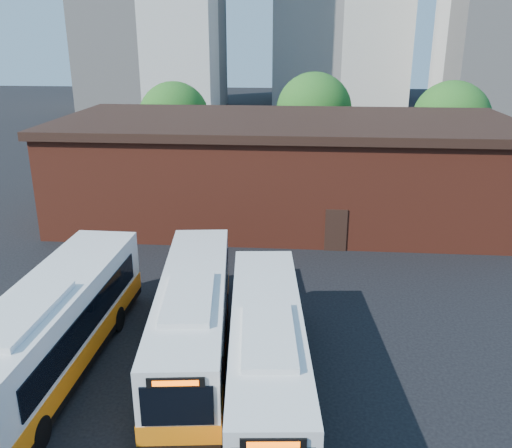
{
  "coord_description": "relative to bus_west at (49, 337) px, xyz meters",
  "views": [
    {
      "loc": [
        0.97,
        -14.23,
        11.4
      ],
      "look_at": [
        -0.84,
        7.2,
        3.83
      ],
      "focal_mm": 38.0,
      "sensor_mm": 36.0,
      "label": 1
    }
  ],
  "objects": [
    {
      "name": "ground",
      "position": [
        7.49,
        -1.35,
        -1.56
      ],
      "size": [
        220.0,
        220.0,
        0.0
      ],
      "primitive_type": "plane",
      "color": "black"
    },
    {
      "name": "bus_west",
      "position": [
        0.0,
        0.0,
        0.0
      ],
      "size": [
        2.82,
        12.68,
        3.44
      ],
      "rotation": [
        0.0,
        0.0,
        -0.02
      ],
      "color": "silver",
      "rests_on": "ground"
    },
    {
      "name": "bus_midwest",
      "position": [
        4.67,
        1.84,
        -0.14
      ],
      "size": [
        3.65,
        11.68,
        3.14
      ],
      "rotation": [
        0.0,
        0.0,
        0.11
      ],
      "color": "silver",
      "rests_on": "ground"
    },
    {
      "name": "bus_mideast",
      "position": [
        7.52,
        -0.25,
        -0.17
      ],
      "size": [
        3.32,
        11.43,
        3.07
      ],
      "rotation": [
        0.0,
        0.0,
        0.09
      ],
      "color": "silver",
      "rests_on": "ground"
    },
    {
      "name": "depot_building",
      "position": [
        7.49,
        18.65,
        1.7
      ],
      "size": [
        28.6,
        12.6,
        6.4
      ],
      "color": "maroon",
      "rests_on": "ground"
    },
    {
      "name": "tree_west",
      "position": [
        -2.51,
        30.65,
        3.08
      ],
      "size": [
        6.0,
        6.0,
        7.65
      ],
      "color": "#382314",
      "rests_on": "ground"
    },
    {
      "name": "tree_mid",
      "position": [
        9.49,
        32.65,
        3.52
      ],
      "size": [
        6.56,
        6.56,
        8.36
      ],
      "color": "#382314",
      "rests_on": "ground"
    },
    {
      "name": "tree_east",
      "position": [
        20.49,
        29.65,
        3.27
      ],
      "size": [
        6.24,
        6.24,
        7.96
      ],
      "color": "#382314",
      "rests_on": "ground"
    }
  ]
}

